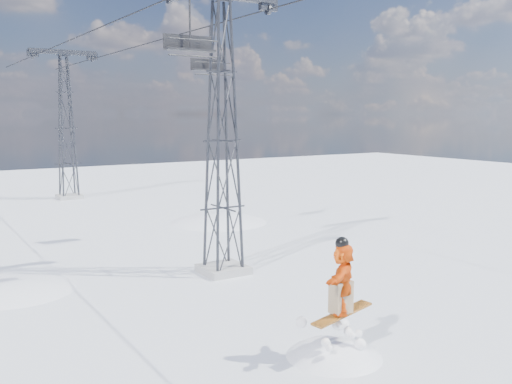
% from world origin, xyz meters
% --- Properties ---
extents(ground, '(120.00, 120.00, 0.00)m').
position_xyz_m(ground, '(0.00, 0.00, 0.00)').
color(ground, white).
rests_on(ground, ground).
extents(lift_tower_near, '(5.20, 1.80, 11.43)m').
position_xyz_m(lift_tower_near, '(0.80, 8.00, 5.47)').
color(lift_tower_near, '#999999').
rests_on(lift_tower_near, ground).
extents(lift_tower_far, '(5.20, 1.80, 11.43)m').
position_xyz_m(lift_tower_far, '(0.80, 33.00, 5.47)').
color(lift_tower_far, '#999999').
rests_on(lift_tower_far, ground).
extents(haul_cables, '(4.46, 51.00, 0.06)m').
position_xyz_m(haul_cables, '(0.80, 19.50, 10.85)').
color(haul_cables, black).
rests_on(haul_cables, ground).
extents(lift_chair_near, '(1.86, 0.53, 2.30)m').
position_xyz_m(lift_chair_near, '(-1.40, 6.34, 9.01)').
color(lift_chair_near, black).
rests_on(lift_chair_near, ground).
extents(lift_chair_mid, '(1.92, 0.55, 2.38)m').
position_xyz_m(lift_chair_mid, '(3.00, 13.25, 8.94)').
color(lift_chair_mid, black).
rests_on(lift_chair_mid, ground).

